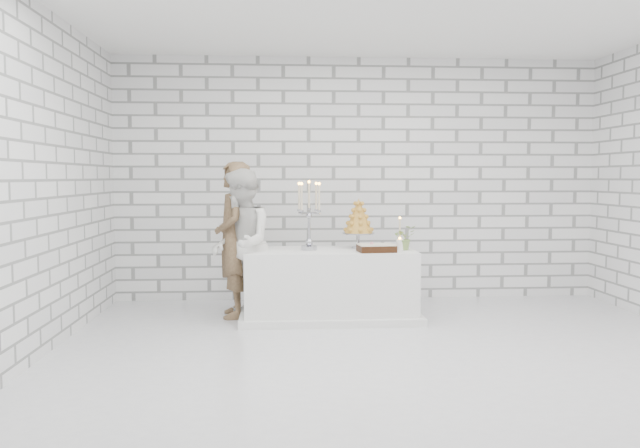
{
  "coord_description": "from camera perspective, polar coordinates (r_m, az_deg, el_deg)",
  "views": [
    {
      "loc": [
        -1.0,
        -5.41,
        1.53
      ],
      "look_at": [
        -0.57,
        1.05,
        1.05
      ],
      "focal_mm": 35.77,
      "sensor_mm": 36.0,
      "label": 1
    }
  ],
  "objects": [
    {
      "name": "ground",
      "position": [
        5.71,
        6.57,
        -11.32
      ],
      "size": [
        6.0,
        5.0,
        0.01
      ],
      "primitive_type": "cube",
      "color": "silver",
      "rests_on": "ground"
    },
    {
      "name": "ceiling",
      "position": [
        5.7,
        6.84,
        19.17
      ],
      "size": [
        6.0,
        5.0,
        0.01
      ],
      "primitive_type": "cube",
      "color": "white",
      "rests_on": "ground"
    },
    {
      "name": "wall_back",
      "position": [
        7.97,
        3.44,
        4.02
      ],
      "size": [
        6.0,
        0.01,
        3.0
      ],
      "primitive_type": "cube",
      "color": "white",
      "rests_on": "ground"
    },
    {
      "name": "wall_front",
      "position": [
        3.08,
        15.18,
        3.55
      ],
      "size": [
        6.0,
        0.01,
        3.0
      ],
      "primitive_type": "cube",
      "color": "white",
      "rests_on": "ground"
    },
    {
      "name": "wall_left",
      "position": [
        5.77,
        -24.11,
        3.58
      ],
      "size": [
        0.01,
        5.0,
        3.0
      ],
      "primitive_type": "cube",
      "color": "white",
      "rests_on": "ground"
    },
    {
      "name": "cake_table",
      "position": [
        6.88,
        0.89,
        -5.43
      ],
      "size": [
        1.8,
        0.8,
        0.75
      ],
      "primitive_type": "cube",
      "color": "white",
      "rests_on": "ground"
    },
    {
      "name": "groom",
      "position": [
        6.99,
        -7.75,
        -1.4
      ],
      "size": [
        0.48,
        0.66,
        1.7
      ],
      "primitive_type": "imported",
      "rotation": [
        0.0,
        0.0,
        -1.45
      ],
      "color": "brown",
      "rests_on": "ground"
    },
    {
      "name": "bride",
      "position": [
        6.8,
        -7.08,
        -1.87
      ],
      "size": [
        0.71,
        0.86,
        1.62
      ],
      "primitive_type": "imported",
      "rotation": [
        0.0,
        0.0,
        -1.44
      ],
      "color": "white",
      "rests_on": "ground"
    },
    {
      "name": "candelabra",
      "position": [
        6.77,
        -0.98,
        0.78
      ],
      "size": [
        0.33,
        0.33,
        0.74
      ],
      "primitive_type": null,
      "rotation": [
        0.0,
        0.0,
        0.1
      ],
      "color": "#A6A7B1",
      "rests_on": "cake_table"
    },
    {
      "name": "croquembouche",
      "position": [
        6.97,
        3.47,
        0.06
      ],
      "size": [
        0.41,
        0.41,
        0.55
      ],
      "primitive_type": null,
      "rotation": [
        0.0,
        0.0,
        -0.19
      ],
      "color": "#B0751F",
      "rests_on": "cake_table"
    },
    {
      "name": "chocolate_cake",
      "position": [
        6.66,
        5.06,
        -2.14
      ],
      "size": [
        0.4,
        0.3,
        0.08
      ],
      "primitive_type": "cube",
      "rotation": [
        0.0,
        0.0,
        0.09
      ],
      "color": "black",
      "rests_on": "cake_table"
    },
    {
      "name": "pillar_candle",
      "position": [
        6.82,
        7.15,
        -1.85
      ],
      "size": [
        0.09,
        0.09,
        0.12
      ],
      "primitive_type": "cylinder",
      "rotation": [
        0.0,
        0.0,
        -0.18
      ],
      "color": "white",
      "rests_on": "cake_table"
    },
    {
      "name": "extra_taper",
      "position": [
        7.06,
        7.15,
        -0.83
      ],
      "size": [
        0.07,
        0.07,
        0.32
      ],
      "primitive_type": "cylinder",
      "rotation": [
        0.0,
        0.0,
        0.09
      ],
      "color": "beige",
      "rests_on": "cake_table"
    },
    {
      "name": "flowers",
      "position": [
        6.86,
        7.51,
        -1.22
      ],
      "size": [
        0.29,
        0.27,
        0.26
      ],
      "primitive_type": "imported",
      "rotation": [
        0.0,
        0.0,
        0.32
      ],
      "color": "#508040",
      "rests_on": "cake_table"
    }
  ]
}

